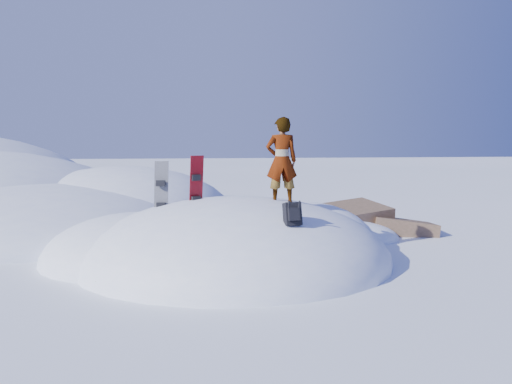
{
  "coord_description": "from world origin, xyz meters",
  "views": [
    {
      "loc": [
        -0.96,
        -10.95,
        2.8
      ],
      "look_at": [
        0.49,
        0.3,
        1.58
      ],
      "focal_mm": 35.0,
      "sensor_mm": 36.0,
      "label": 1
    }
  ],
  "objects": [
    {
      "name": "person",
      "position": [
        1.0,
        -0.13,
        2.31
      ],
      "size": [
        0.7,
        0.46,
        1.91
      ],
      "primitive_type": "imported",
      "rotation": [
        0.0,
        0.0,
        3.14
      ],
      "color": "slate",
      "rests_on": "snow_mound"
    },
    {
      "name": "backpack",
      "position": [
        0.93,
        -1.69,
        1.36
      ],
      "size": [
        0.36,
        0.41,
        0.52
      ],
      "rotation": [
        0.0,
        0.0,
        0.15
      ],
      "color": "black",
      "rests_on": "snow_mound"
    },
    {
      "name": "rock_outcrop",
      "position": [
        3.72,
        3.01,
        0.01
      ],
      "size": [
        4.68,
        4.41,
        1.68
      ],
      "color": "brown",
      "rests_on": "ground"
    },
    {
      "name": "ground",
      "position": [
        0.0,
        0.0,
        0.0
      ],
      "size": [
        120.0,
        120.0,
        0.0
      ],
      "primitive_type": "plane",
      "color": "white",
      "rests_on": "ground"
    },
    {
      "name": "snow_mound",
      "position": [
        -0.17,
        0.24,
        0.0
      ],
      "size": [
        8.0,
        6.0,
        3.0
      ],
      "color": "white",
      "rests_on": "ground"
    },
    {
      "name": "gear_pile",
      "position": [
        -2.48,
        -1.36,
        0.12
      ],
      "size": [
        0.95,
        0.76,
        0.25
      ],
      "rotation": [
        0.0,
        0.0,
        0.5
      ],
      "color": "black",
      "rests_on": "ground"
    },
    {
      "name": "snowboard_dark",
      "position": [
        -1.66,
        0.29,
        1.5
      ],
      "size": [
        0.35,
        0.34,
        1.63
      ],
      "rotation": [
        0.0,
        0.0,
        -0.13
      ],
      "color": "black",
      "rests_on": "snow_mound"
    },
    {
      "name": "snowboard_red",
      "position": [
        -0.88,
        0.22,
        1.63
      ],
      "size": [
        0.37,
        0.33,
        1.63
      ],
      "rotation": [
        0.0,
        0.0,
        0.38
      ],
      "color": "red",
      "rests_on": "snow_mound"
    }
  ]
}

